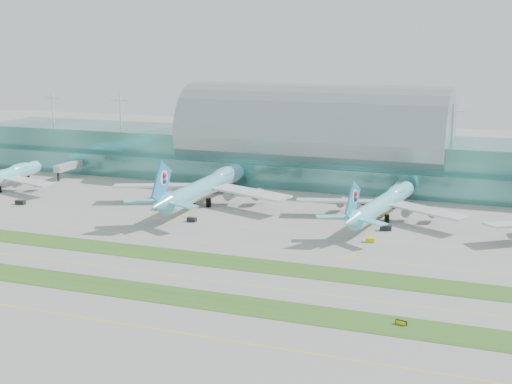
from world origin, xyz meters
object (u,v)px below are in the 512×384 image
at_px(terminal, 314,149).
at_px(airliner_b, 205,186).
at_px(taxiway_sign_east, 401,323).
at_px(airliner_c, 383,202).

relative_size(terminal, airliner_b, 4.10).
distance_m(terminal, airliner_b, 66.76).
bearing_deg(terminal, taxiway_sign_east, -67.28).
distance_m(terminal, airliner_c, 75.75).
distance_m(terminal, taxiway_sign_east, 169.22).
bearing_deg(taxiway_sign_east, airliner_b, 147.83).
bearing_deg(taxiway_sign_east, airliner_c, 117.02).
bearing_deg(terminal, airliner_c, -54.89).
height_order(terminal, airliner_b, terminal).
relative_size(airliner_c, taxiway_sign_east, 26.91).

